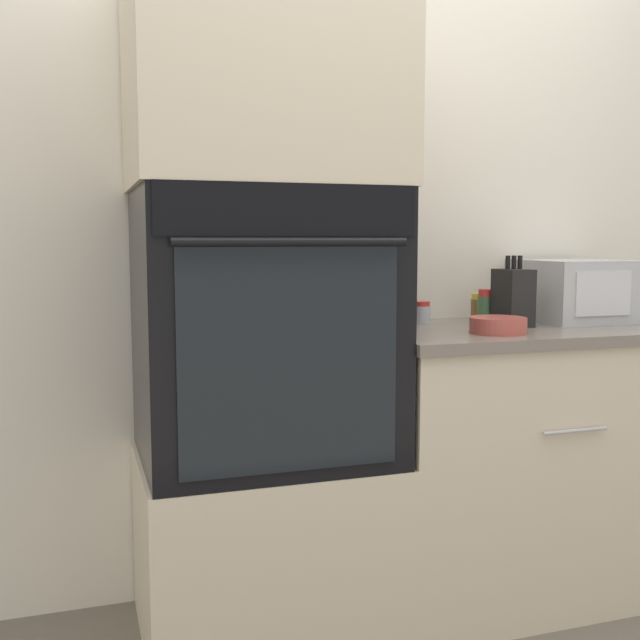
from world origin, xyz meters
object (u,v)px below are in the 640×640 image
Objects in this scene: knife_block at (513,297)px; bowl at (498,325)px; condiment_jar_near at (422,313)px; condiment_jar_far at (485,307)px; microwave at (574,290)px; wall_oven at (263,325)px; condiment_jar_mid at (479,307)px.

bowl is (-0.15, -0.15, -0.07)m from knife_block.
condiment_jar_near is 0.64× the size of condiment_jar_far.
condiment_jar_near is at bearing 170.77° from microwave.
wall_oven reaches higher than bowl.
wall_oven reaches higher than knife_block.
bowl is 0.27m from condiment_jar_far.
wall_oven is at bearing -175.12° from microwave.
wall_oven is 8.21× the size of condiment_jar_mid.
microwave is at bearing 15.67° from knife_block.
condiment_jar_mid reaches higher than condiment_jar_near.
wall_oven is 4.53× the size of bowl.
condiment_jar_near is (-0.55, 0.09, -0.07)m from microwave.
microwave reaches higher than bowl.
condiment_jar_near is at bearing 106.61° from bowl.
wall_oven is at bearing -172.19° from condiment_jar_far.
wall_oven reaches higher than condiment_jar_near.
condiment_jar_far reaches higher than condiment_jar_mid.
condiment_jar_near is at bearing 17.18° from wall_oven.
bowl is 2.32× the size of condiment_jar_near.
wall_oven reaches higher than microwave.
condiment_jar_far is (-0.35, 0.01, -0.05)m from microwave.
bowl is at bearing -134.16° from knife_block.
bowl is 1.48× the size of condiment_jar_far.
condiment_jar_near is 0.21m from condiment_jar_far.
bowl is 0.38m from condiment_jar_mid.
knife_block is 0.21m from condiment_jar_mid.
condiment_jar_far is (-0.04, -0.10, 0.01)m from condiment_jar_mid.
bowl is at bearing -73.39° from condiment_jar_near.
condiment_jar_far reaches higher than bowl.
microwave is at bearing 4.88° from wall_oven.
condiment_jar_mid is 0.11m from condiment_jar_far.
knife_block is at bearing -86.58° from condiment_jar_mid.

